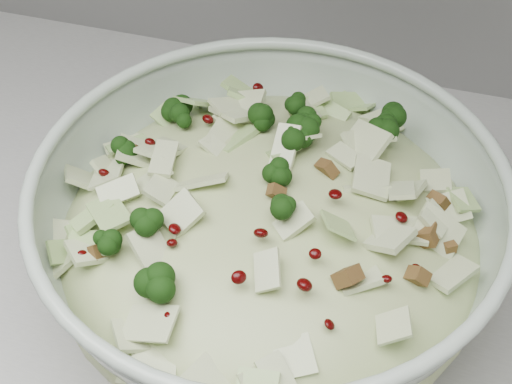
# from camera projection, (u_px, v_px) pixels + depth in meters

# --- Properties ---
(counter) EXTENTS (3.60, 0.60, 0.90)m
(counter) POSITION_uv_depth(u_px,v_px,m) (99.00, 369.00, 1.13)
(counter) COLOR #B0B0AB
(counter) RESTS_ON floor
(mixing_bowl) EXTENTS (0.52, 0.52, 0.16)m
(mixing_bowl) POSITION_uv_depth(u_px,v_px,m) (269.00, 238.00, 0.62)
(mixing_bowl) COLOR #A6B7A7
(mixing_bowl) RESTS_ON counter
(salad) EXTENTS (0.52, 0.52, 0.16)m
(salad) POSITION_uv_depth(u_px,v_px,m) (269.00, 218.00, 0.60)
(salad) COLOR #AEB97F
(salad) RESTS_ON mixing_bowl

